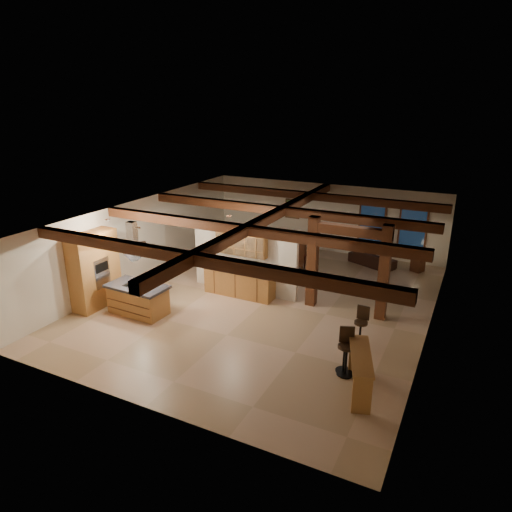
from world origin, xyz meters
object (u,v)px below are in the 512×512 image
Objects in this scene: bar_counter at (360,366)px; dining_table at (283,261)px; sofa at (372,259)px; kitchen_island at (138,299)px.

dining_table is at bearing 125.50° from bar_counter.
sofa is at bearing 100.96° from bar_counter.
dining_table is at bearing 54.44° from sofa.
sofa is (5.45, 7.47, -0.20)m from kitchen_island.
sofa is 1.01× the size of bar_counter.
sofa is at bearing 44.18° from dining_table.
kitchen_island is 1.03× the size of sofa.
sofa is 8.54m from bar_counter.
dining_table is 3.56m from sofa.
dining_table is (2.40, 5.64, -0.18)m from kitchen_island.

